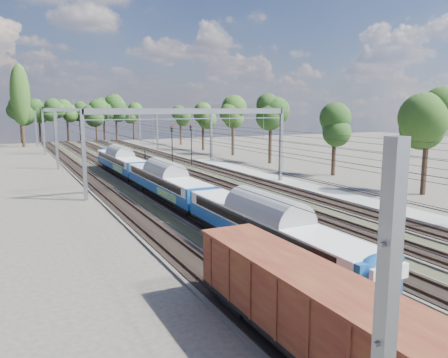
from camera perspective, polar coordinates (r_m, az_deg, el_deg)
name	(u,v)px	position (r m, az deg, el deg)	size (l,w,h in m)	color
ground	(424,290)	(24.69, 24.64, -13.09)	(220.00, 220.00, 0.00)	#47423A
track_bed	(152,172)	(62.39, -9.33, 0.89)	(21.00, 130.00, 0.34)	#47423A
platform	(339,196)	(46.35, 14.77, -2.11)	(3.00, 70.00, 0.30)	gray
catenary	(138,125)	(69.27, -11.11, 6.90)	(25.65, 130.00, 9.00)	gray
tree_belt	(113,111)	(109.71, -14.32, 8.65)	(39.96, 98.88, 12.08)	black
poplar	(20,96)	(112.10, -25.07, 9.85)	(4.40, 4.40, 19.04)	black
emu_train	(166,178)	(42.79, -7.54, 0.09)	(2.65, 56.13, 3.87)	black
freight_boxcar	(305,306)	(16.63, 10.51, -16.00)	(2.61, 12.59, 3.25)	black
worker	(145,156)	(77.57, -10.24, 3.03)	(0.60, 0.40, 1.65)	black
signal_near	(172,142)	(65.16, -6.80, 4.81)	(0.46, 0.43, 6.42)	black
signal_far	(191,140)	(68.31, -4.29, 5.06)	(0.44, 0.40, 6.45)	black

